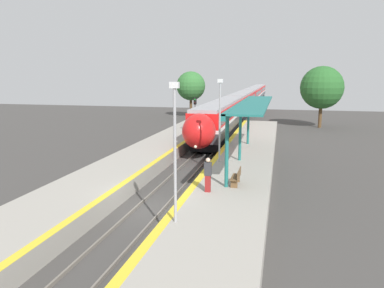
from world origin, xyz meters
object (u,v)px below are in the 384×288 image
at_px(train, 248,99).
at_px(lamppost_near, 175,145).
at_px(platform_bench, 237,177).
at_px(railway_signal, 195,115).
at_px(lamppost_mid, 220,115).
at_px(person_waiting, 208,174).

relative_size(train, lamppost_near, 16.60).
relative_size(platform_bench, lamppost_near, 0.27).
height_order(railway_signal, lamppost_mid, lamppost_mid).
bearing_deg(lamppost_mid, person_waiting, -85.67).
bearing_deg(lamppost_mid, train, 92.75).
bearing_deg(person_waiting, lamppost_mid, 94.33).
bearing_deg(train, lamppost_mid, -87.25).
height_order(lamppost_near, lamppost_mid, same).
distance_m(train, lamppost_near, 60.78).
bearing_deg(lamppost_near, lamppost_mid, 90.00).
bearing_deg(railway_signal, lamppost_mid, -69.83).
distance_m(train, person_waiting, 56.53).
bearing_deg(platform_bench, train, 94.39).
distance_m(platform_bench, lamppost_near, 6.68).
distance_m(train, railway_signal, 37.24).
relative_size(person_waiting, lamppost_near, 0.32).
distance_m(railway_signal, lamppost_near, 24.01).
xyz_separation_m(person_waiting, railway_signal, (-5.09, 19.28, 0.91)).
relative_size(train, person_waiting, 52.47).
xyz_separation_m(lamppost_near, lamppost_mid, (0.00, 11.09, 0.00)).
xyz_separation_m(person_waiting, lamppost_mid, (-0.52, 6.84, 2.28)).
bearing_deg(lamppost_near, train, 92.25).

